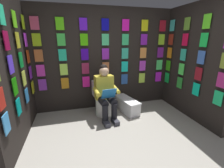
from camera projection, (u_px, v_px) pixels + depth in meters
The scene contains 7 objects.
ground_plane at pixel (134, 156), 2.37m from camera, with size 30.00×30.00×0.00m, color #9E998E.
display_wall_back at pixel (105, 60), 3.83m from camera, with size 3.47×0.14×2.43m.
display_wall_left at pixel (194, 63), 3.34m from camera, with size 0.14×1.90×2.43m.
display_wall_right at pixel (12, 71), 2.48m from camera, with size 0.14×1.90×2.43m.
toilet at pixel (103, 100), 3.65m from camera, with size 0.43×0.57×0.77m.
person_reading at pixel (106, 92), 3.37m from camera, with size 0.55×0.71×1.19m.
comic_longbox_near at pixel (127, 105), 3.79m from camera, with size 0.47×0.84×0.32m.
Camera 1 is at (0.83, 1.81, 1.72)m, focal length 24.94 mm.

